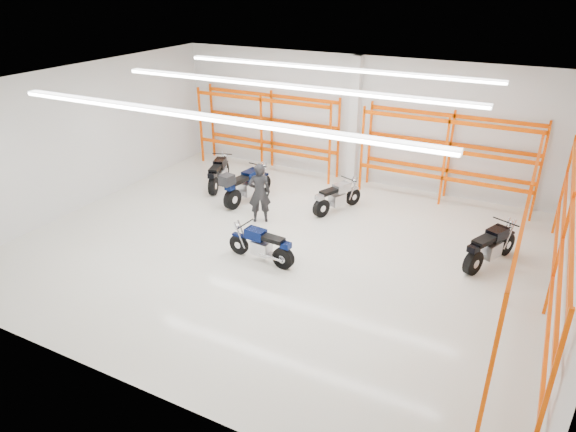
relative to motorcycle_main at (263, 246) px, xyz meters
The scene contains 12 objects.
ground 1.02m from the motorcycle_main, 95.36° to the left, with size 14.00×14.00×0.00m, color silver.
room_shell 2.97m from the motorcycle_main, 95.22° to the left, with size 14.02×12.02×4.51m.
motorcycle_main is the anchor object (origin of this frame).
motorcycle_back_a 5.60m from the motorcycle_main, 136.48° to the left, with size 0.94×2.14×1.08m.
motorcycle_back_b 4.01m from the motorcycle_main, 128.92° to the left, with size 0.82×2.42×1.24m.
motorcycle_back_c 3.89m from the motorcycle_main, 83.26° to the left, with size 1.00×1.93×1.00m.
motorcycle_back_d 5.89m from the motorcycle_main, 25.57° to the left, with size 1.11×2.11×1.10m.
standing_man 2.56m from the motorcycle_main, 122.28° to the left, with size 0.69×0.45×1.89m, color black.
structural_column 6.95m from the motorcycle_main, 90.72° to the left, with size 0.32×0.32×4.50m, color white.
pallet_racking_back_left 7.39m from the motorcycle_main, 118.64° to the left, with size 5.67×0.87×3.00m.
pallet_racking_back_right 7.31m from the motorcycle_main, 62.55° to the left, with size 5.67×0.87×3.00m.
pallet_racking_side 6.60m from the motorcycle_main, ahead, with size 0.87×9.07×3.00m.
Camera 1 is at (6.12, -11.16, 6.96)m, focal length 32.00 mm.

